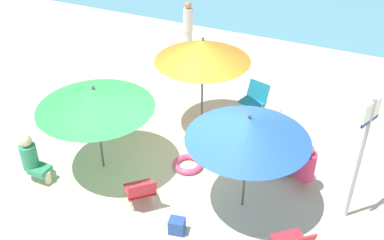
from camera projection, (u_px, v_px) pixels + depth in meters
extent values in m
plane|color=beige|center=(191.00, 170.00, 8.84)|extent=(40.00, 40.00, 0.00)
cylinder|color=#4C4C51|center=(246.00, 164.00, 7.56)|extent=(0.04, 0.04, 1.80)
cone|color=blue|center=(248.00, 129.00, 7.17)|extent=(2.00, 2.00, 0.40)
sphere|color=#4C4C51|center=(249.00, 116.00, 7.05)|extent=(0.06, 0.06, 0.06)
cylinder|color=#4C4C51|center=(99.00, 130.00, 8.46)|extent=(0.04, 0.04, 1.71)
cone|color=green|center=(95.00, 98.00, 8.09)|extent=(2.10, 2.10, 0.38)
sphere|color=#4C4C51|center=(93.00, 87.00, 7.97)|extent=(0.06, 0.06, 0.06)
cylinder|color=#4C4C51|center=(202.00, 86.00, 9.49)|extent=(0.04, 0.04, 2.03)
cone|color=orange|center=(203.00, 50.00, 9.05)|extent=(1.92, 1.92, 0.43)
sphere|color=#4C4C51|center=(203.00, 39.00, 8.92)|extent=(0.06, 0.06, 0.06)
cube|color=teal|center=(252.00, 102.00, 10.42)|extent=(0.62, 0.54, 0.03)
cube|color=teal|center=(258.00, 91.00, 10.44)|extent=(0.54, 0.30, 0.40)
cylinder|color=silver|center=(255.00, 113.00, 10.28)|extent=(0.02, 0.02, 0.24)
cylinder|color=silver|center=(240.00, 107.00, 10.50)|extent=(0.02, 0.02, 0.24)
cylinder|color=silver|center=(263.00, 108.00, 10.48)|extent=(0.02, 0.02, 0.24)
cylinder|color=silver|center=(248.00, 101.00, 10.71)|extent=(0.02, 0.02, 0.24)
cube|color=#33934C|center=(119.00, 119.00, 9.87)|extent=(0.63, 0.61, 0.03)
cube|color=#33934C|center=(120.00, 105.00, 9.96)|extent=(0.51, 0.34, 0.40)
cylinder|color=silver|center=(127.00, 129.00, 9.79)|extent=(0.02, 0.02, 0.23)
cylinder|color=silver|center=(109.00, 128.00, 9.80)|extent=(0.02, 0.02, 0.23)
cylinder|color=silver|center=(130.00, 119.00, 10.09)|extent=(0.02, 0.02, 0.23)
cylinder|color=silver|center=(112.00, 119.00, 10.10)|extent=(0.02, 0.02, 0.23)
cylinder|color=silver|center=(296.00, 237.00, 7.29)|extent=(0.02, 0.02, 0.24)
cube|color=red|center=(140.00, 190.00, 7.98)|extent=(0.66, 0.66, 0.03)
cube|color=red|center=(142.00, 191.00, 7.69)|extent=(0.45, 0.44, 0.36)
cylinder|color=silver|center=(127.00, 192.00, 8.15)|extent=(0.02, 0.02, 0.25)
cylinder|color=silver|center=(148.00, 187.00, 8.25)|extent=(0.02, 0.02, 0.25)
cylinder|color=silver|center=(132.00, 205.00, 7.87)|extent=(0.02, 0.02, 0.25)
cylinder|color=silver|center=(154.00, 200.00, 7.97)|extent=(0.02, 0.02, 0.25)
cube|color=white|center=(262.00, 120.00, 9.88)|extent=(0.67, 0.69, 0.03)
cube|color=white|center=(272.00, 111.00, 9.82)|extent=(0.47, 0.52, 0.38)
cylinder|color=silver|center=(258.00, 131.00, 9.73)|extent=(0.02, 0.02, 0.21)
cylinder|color=silver|center=(250.00, 120.00, 10.08)|extent=(0.02, 0.02, 0.21)
cylinder|color=silver|center=(273.00, 129.00, 9.80)|extent=(0.02, 0.02, 0.21)
cylinder|color=silver|center=(264.00, 118.00, 10.16)|extent=(0.02, 0.02, 0.21)
cube|color=gold|center=(219.00, 153.00, 8.95)|extent=(0.60, 0.61, 0.03)
cube|color=gold|center=(211.00, 140.00, 9.01)|extent=(0.33, 0.47, 0.35)
cylinder|color=silver|center=(231.00, 158.00, 8.99)|extent=(0.02, 0.02, 0.18)
cylinder|color=silver|center=(217.00, 166.00, 8.80)|extent=(0.02, 0.02, 0.18)
cylinder|color=silver|center=(219.00, 150.00, 9.22)|extent=(0.02, 0.02, 0.18)
cylinder|color=silver|center=(205.00, 157.00, 9.03)|extent=(0.02, 0.02, 0.18)
cube|color=#2D519E|center=(284.00, 163.00, 8.69)|extent=(0.42, 0.41, 0.12)
cylinder|color=tan|center=(291.00, 170.00, 8.67)|extent=(0.12, 0.12, 0.21)
cylinder|color=#2D519E|center=(277.00, 148.00, 8.63)|extent=(0.34, 0.34, 0.54)
sphere|color=tan|center=(279.00, 132.00, 8.43)|extent=(0.19, 0.19, 0.19)
cylinder|color=silver|center=(188.00, 43.00, 12.73)|extent=(0.22, 0.22, 0.78)
cylinder|color=silver|center=(188.00, 20.00, 12.35)|extent=(0.26, 0.26, 0.60)
sphere|color=tan|center=(188.00, 5.00, 12.13)|extent=(0.19, 0.19, 0.19)
cube|color=#389970|center=(40.00, 170.00, 8.45)|extent=(0.36, 0.30, 0.12)
cylinder|color=beige|center=(48.00, 177.00, 8.47)|extent=(0.12, 0.12, 0.25)
cylinder|color=#389970|center=(29.00, 157.00, 8.38)|extent=(0.30, 0.30, 0.49)
sphere|color=beige|center=(25.00, 141.00, 8.19)|extent=(0.22, 0.22, 0.22)
cube|color=#DB3866|center=(304.00, 171.00, 8.40)|extent=(0.41, 0.43, 0.12)
cylinder|color=tan|center=(302.00, 171.00, 8.61)|extent=(0.12, 0.12, 0.27)
cylinder|color=#DB3866|center=(306.00, 166.00, 8.11)|extent=(0.33, 0.33, 0.53)
sphere|color=tan|center=(309.00, 149.00, 7.91)|extent=(0.19, 0.19, 0.19)
cylinder|color=#ADADB2|center=(359.00, 162.00, 7.22)|extent=(0.06, 0.06, 2.30)
cube|color=white|center=(372.00, 112.00, 6.71)|extent=(0.20, 0.42, 0.36)
cube|color=navy|center=(370.00, 121.00, 6.79)|extent=(0.20, 0.43, 0.06)
torus|color=#E54C7F|center=(188.00, 164.00, 8.89)|extent=(0.59, 0.59, 0.11)
cube|color=#2D519E|center=(177.00, 226.00, 7.46)|extent=(0.29, 0.25, 0.27)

